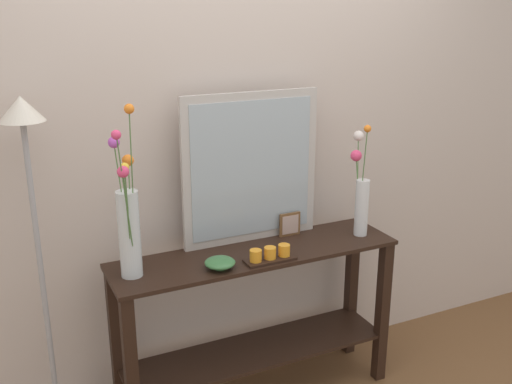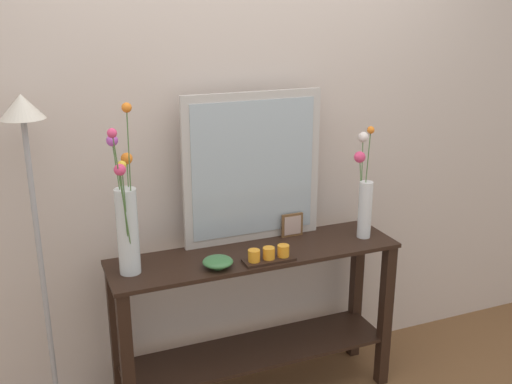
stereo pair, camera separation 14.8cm
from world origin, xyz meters
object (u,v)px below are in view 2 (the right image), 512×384
object	(u,v)px
mirror_leaning	(253,168)
tall_vase_left	(127,221)
picture_frame_small	(292,225)
vase_right	(364,196)
candle_tray	(269,255)
console_table	(256,308)
decorative_bowl	(218,262)
floor_lamp	(35,218)

from	to	relation	value
mirror_leaning	tall_vase_left	distance (m)	0.68
mirror_leaning	picture_frame_small	distance (m)	0.37
tall_vase_left	vase_right	distance (m)	1.19
candle_tray	console_table	bearing A→B (deg)	97.15
candle_tray	decorative_bowl	xyz separation A→B (m)	(-0.24, 0.02, 0.00)
mirror_leaning	tall_vase_left	world-z (taller)	tall_vase_left
console_table	tall_vase_left	world-z (taller)	tall_vase_left
mirror_leaning	console_table	bearing A→B (deg)	-106.74
picture_frame_small	floor_lamp	bearing A→B (deg)	-178.57
console_table	decorative_bowl	distance (m)	0.42
decorative_bowl	floor_lamp	size ratio (longest dim) A/B	0.09
picture_frame_small	floor_lamp	size ratio (longest dim) A/B	0.08
tall_vase_left	candle_tray	distance (m)	0.67
console_table	floor_lamp	size ratio (longest dim) A/B	0.87
floor_lamp	picture_frame_small	bearing A→B (deg)	1.43
console_table	mirror_leaning	xyz separation A→B (m)	(0.05, 0.15, 0.68)
vase_right	candle_tray	distance (m)	0.61
tall_vase_left	decorative_bowl	distance (m)	0.45
tall_vase_left	decorative_bowl	xyz separation A→B (m)	(0.38, -0.09, -0.22)
decorative_bowl	tall_vase_left	bearing A→B (deg)	166.71
mirror_leaning	floor_lamp	xyz separation A→B (m)	(-1.02, -0.07, -0.09)
console_table	vase_right	bearing A→B (deg)	-1.64
decorative_bowl	console_table	bearing A→B (deg)	23.71
vase_right	mirror_leaning	bearing A→B (deg)	162.54
picture_frame_small	tall_vase_left	bearing A→B (deg)	-171.55
candle_tray	decorative_bowl	bearing A→B (deg)	175.14
decorative_bowl	floor_lamp	bearing A→B (deg)	165.98
console_table	decorative_bowl	world-z (taller)	decorative_bowl
tall_vase_left	mirror_leaning	bearing A→B (deg)	14.03
floor_lamp	console_table	bearing A→B (deg)	-5.06
mirror_leaning	candle_tray	xyz separation A→B (m)	(-0.03, -0.27, -0.35)
tall_vase_left	candle_tray	world-z (taller)	tall_vase_left
mirror_leaning	vase_right	xyz separation A→B (m)	(0.54, -0.17, -0.16)
vase_right	console_table	bearing A→B (deg)	178.36
floor_lamp	vase_right	bearing A→B (deg)	-3.78
tall_vase_left	candle_tray	bearing A→B (deg)	-10.05
mirror_leaning	candle_tray	world-z (taller)	mirror_leaning
picture_frame_small	decorative_bowl	distance (m)	0.52
floor_lamp	decorative_bowl	bearing A→B (deg)	-14.02
mirror_leaning	floor_lamp	world-z (taller)	floor_lamp
candle_tray	floor_lamp	world-z (taller)	floor_lamp
picture_frame_small	decorative_bowl	size ratio (longest dim) A/B	0.87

